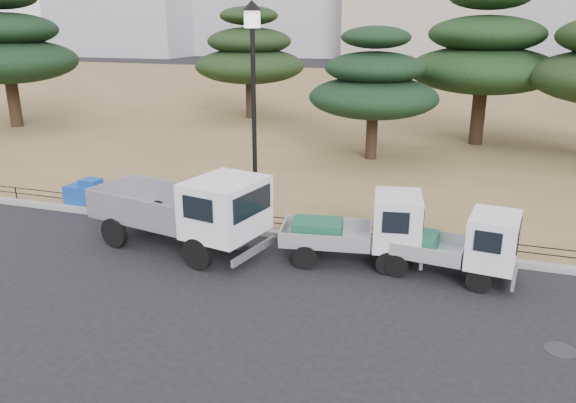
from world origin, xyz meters
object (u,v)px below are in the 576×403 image
(truck_kei_rear, at_px, (457,244))
(tarp_pile, at_px, (88,193))
(truck_large, at_px, (186,207))
(truck_kei_front, at_px, (362,228))
(street_lamp, at_px, (253,79))

(truck_kei_rear, distance_m, tarp_pile, 11.90)
(truck_kei_rear, bearing_deg, truck_large, -169.14)
(truck_kei_front, height_order, street_lamp, street_lamp)
(truck_large, height_order, tarp_pile, truck_large)
(truck_kei_rear, bearing_deg, truck_kei_front, -176.95)
(truck_large, distance_m, truck_kei_front, 4.68)
(truck_large, xyz_separation_m, truck_kei_rear, (6.93, 0.52, -0.34))
(truck_large, height_order, truck_kei_front, truck_large)
(truck_large, relative_size, truck_kei_rear, 1.54)
(truck_kei_front, height_order, tarp_pile, truck_kei_front)
(tarp_pile, bearing_deg, street_lamp, -2.44)
(truck_large, relative_size, truck_kei_front, 1.42)
(street_lamp, height_order, tarp_pile, street_lamp)
(truck_large, relative_size, tarp_pile, 3.89)
(truck_large, bearing_deg, tarp_pile, 167.26)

